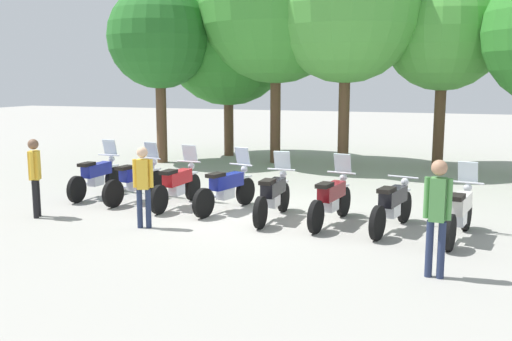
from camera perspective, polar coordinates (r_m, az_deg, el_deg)
The scene contains 17 objects.
ground_plane at distance 12.40m, azimuth -0.77°, elevation -4.46°, with size 80.00×80.00×0.00m, color #9E9B93.
motorcycle_0 at distance 14.84m, azimuth -15.57°, elevation -0.50°, with size 0.62×2.19×1.37m.
motorcycle_1 at distance 14.04m, azimuth -11.84°, elevation -0.89°, with size 0.69×2.18×1.37m.
motorcycle_2 at distance 13.26m, azimuth -7.82°, elevation -1.36°, with size 0.62×2.19×1.37m.
motorcycle_3 at distance 12.72m, azimuth -2.95°, elevation -1.73°, with size 0.80×2.15×1.37m.
motorcycle_4 at distance 11.96m, azimuth 1.72°, elevation -2.43°, with size 0.62×2.19×1.37m.
motorcycle_5 at distance 11.66m, azimuth 7.50°, elevation -2.80°, with size 0.69×2.18×1.37m.
motorcycle_6 at distance 11.38m, azimuth 13.42°, elevation -3.35°, with size 0.77×2.16×0.99m.
motorcycle_7 at distance 11.09m, azimuth 19.60°, elevation -3.88°, with size 0.73×2.17×1.37m.
person_0 at distance 11.38m, azimuth -11.16°, elevation -1.07°, with size 0.41×0.27×1.61m.
person_1 at distance 12.89m, azimuth -21.14°, elevation -0.13°, with size 0.29×0.40×1.67m.
person_2 at distance 8.75m, azimuth 17.59°, elevation -3.66°, with size 0.41×0.26×1.76m.
tree_0 at distance 20.27m, azimuth -9.59°, elevation 12.92°, with size 3.53×3.53×6.09m.
tree_1 at distance 21.86m, azimuth -2.79°, elevation 12.82°, with size 4.86×4.86×6.76m.
tree_2 at distance 20.11m, azimuth 2.00°, elevation 16.04°, with size 5.22×5.22×7.96m.
tree_3 at distance 19.07m, azimuth 8.98°, elevation 15.63°, with size 4.73×4.73×7.49m.
tree_4 at distance 19.96m, azimuth 18.18°, elevation 13.13°, with size 3.95×3.95×6.45m.
Camera 1 is at (4.16, -11.31, 2.91)m, focal length 40.21 mm.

